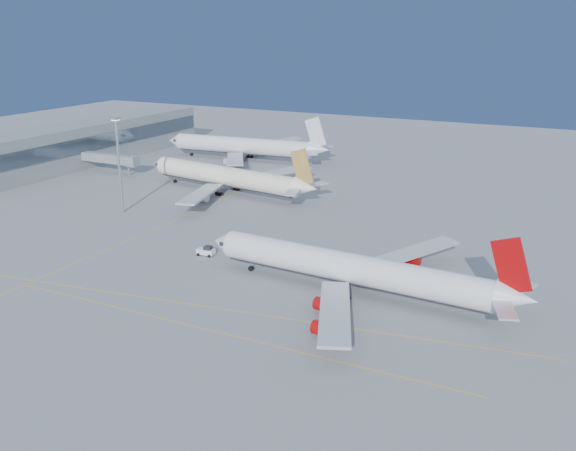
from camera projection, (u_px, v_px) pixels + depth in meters
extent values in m
plane|color=slate|center=(233.00, 296.00, 122.39)|extent=(500.00, 500.00, 0.00)
cube|color=gray|center=(90.00, 142.00, 242.11)|extent=(18.00, 110.00, 15.00)
cube|color=#3F4C59|center=(109.00, 139.00, 237.70)|extent=(0.40, 107.80, 5.00)
cube|color=gray|center=(108.00, 158.00, 223.11)|extent=(22.00, 3.00, 3.00)
cylinder|color=gray|center=(129.00, 168.00, 220.00)|extent=(0.70, 0.70, 5.20)
cube|color=gray|center=(133.00, 161.00, 218.36)|extent=(3.20, 3.60, 3.40)
cube|color=gold|center=(215.00, 331.00, 108.31)|extent=(90.00, 0.18, 0.02)
cube|color=gold|center=(216.00, 308.00, 117.28)|extent=(118.86, 16.88, 0.02)
cube|color=gold|center=(161.00, 226.00, 165.18)|extent=(0.18, 140.00, 0.02)
cylinder|color=white|center=(349.00, 268.00, 122.60)|extent=(55.39, 9.20, 5.71)
cone|color=white|center=(223.00, 242.00, 137.01)|extent=(4.78, 5.98, 5.71)
cone|color=white|center=(517.00, 298.00, 107.41)|extent=(7.22, 5.85, 5.43)
cube|color=black|center=(230.00, 241.00, 135.92)|extent=(1.92, 5.51, 0.69)
cube|color=#B7B7BC|center=(335.00, 311.00, 107.50)|extent=(15.55, 28.34, 0.54)
cube|color=#B7B7BC|center=(403.00, 255.00, 133.81)|extent=(18.53, 27.33, 0.54)
cube|color=#9D0608|center=(511.00, 266.00, 106.48)|extent=(7.59, 0.92, 10.42)
cylinder|color=gray|center=(251.00, 263.00, 134.58)|extent=(0.24, 0.24, 2.26)
cylinder|color=black|center=(251.00, 268.00, 134.92)|extent=(1.12, 0.76, 1.08)
cylinder|color=gray|center=(344.00, 293.00, 119.83)|extent=(0.32, 0.32, 2.26)
cylinder|color=black|center=(344.00, 298.00, 120.17)|extent=(1.14, 0.95, 1.08)
cylinder|color=gray|center=(362.00, 279.00, 126.48)|extent=(0.32, 0.32, 2.26)
cylinder|color=black|center=(362.00, 284.00, 126.81)|extent=(1.14, 0.95, 1.08)
cylinder|color=#9D0608|center=(327.00, 306.00, 114.21)|extent=(4.87, 2.76, 2.46)
cylinder|color=#9D0608|center=(326.00, 330.00, 105.14)|extent=(4.87, 2.76, 2.46)
cylinder|color=#9D0608|center=(376.00, 268.00, 132.06)|extent=(4.87, 2.76, 2.46)
cylinder|color=#9D0608|center=(409.00, 259.00, 137.08)|extent=(4.87, 2.76, 2.46)
cylinder|color=#EFE7CC|center=(225.00, 176.00, 196.89)|extent=(53.52, 13.89, 5.84)
cone|color=#EFE7CC|center=(159.00, 164.00, 212.94)|extent=(5.44, 6.47, 5.84)
cone|color=#EFE7CC|center=(306.00, 188.00, 179.91)|extent=(7.93, 6.57, 5.55)
cube|color=black|center=(163.00, 163.00, 211.68)|extent=(2.46, 5.73, 0.72)
cube|color=#B7B7BC|center=(201.00, 194.00, 182.14)|extent=(13.53, 28.95, 0.56)
cube|color=#B7B7BC|center=(269.00, 174.00, 207.10)|extent=(20.68, 26.56, 0.56)
cube|color=tan|center=(302.00, 167.00, 179.06)|extent=(7.85, 1.66, 10.83)
cylinder|color=gray|center=(175.00, 178.00, 210.08)|extent=(0.25, 0.25, 2.36)
cylinder|color=black|center=(175.00, 181.00, 210.43)|extent=(1.22, 0.88, 1.13)
cylinder|color=gray|center=(219.00, 190.00, 194.15)|extent=(0.33, 0.33, 2.36)
cylinder|color=black|center=(219.00, 194.00, 194.51)|extent=(1.25, 1.08, 1.13)
cylinder|color=gray|center=(236.00, 185.00, 200.59)|extent=(0.33, 0.33, 2.36)
cylinder|color=black|center=(236.00, 188.00, 200.94)|extent=(1.25, 1.08, 1.13)
cylinder|color=#B7B7BC|center=(201.00, 197.00, 186.57)|extent=(5.25, 3.28, 2.56)
cylinder|color=#B7B7BC|center=(257.00, 180.00, 207.08)|extent=(5.25, 3.28, 2.56)
cylinder|color=white|center=(242.00, 146.00, 244.66)|extent=(55.06, 11.18, 6.13)
cone|color=white|center=(175.00, 141.00, 255.08)|extent=(5.47, 6.56, 6.13)
cone|color=white|center=(320.00, 149.00, 233.53)|extent=(8.17, 6.51, 5.82)
cube|color=black|center=(179.00, 139.00, 254.16)|extent=(2.28, 5.96, 0.77)
cube|color=#B7B7BC|center=(235.00, 159.00, 228.65)|extent=(20.18, 28.18, 0.60)
cube|color=#B7B7BC|center=(271.00, 144.00, 258.15)|extent=(15.71, 29.64, 0.60)
cube|color=silver|center=(316.00, 133.00, 232.29)|extent=(8.43, 1.27, 11.58)
cylinder|color=gray|center=(191.00, 151.00, 253.63)|extent=(0.26, 0.26, 2.52)
cylinder|color=black|center=(191.00, 154.00, 254.00)|extent=(1.27, 0.87, 1.20)
cylinder|color=gray|center=(240.00, 157.00, 241.49)|extent=(0.35, 0.35, 2.52)
cylinder|color=black|center=(240.00, 161.00, 241.87)|extent=(1.29, 1.09, 1.20)
cylinder|color=gray|center=(250.00, 153.00, 249.27)|extent=(0.35, 0.35, 2.52)
cylinder|color=black|center=(250.00, 157.00, 249.64)|extent=(1.29, 1.09, 1.20)
cylinder|color=#B7B7BC|center=(231.00, 162.00, 232.96)|extent=(5.49, 3.21, 2.74)
cylinder|color=#B7B7BC|center=(261.00, 149.00, 257.22)|extent=(5.49, 3.21, 2.74)
cube|color=white|center=(206.00, 251.00, 143.93)|extent=(4.11, 2.33, 1.18)
cube|color=black|center=(208.00, 248.00, 143.46)|extent=(1.73, 1.81, 0.89)
cylinder|color=black|center=(198.00, 254.00, 143.66)|extent=(0.72, 0.41, 0.69)
cylinder|color=black|center=(203.00, 252.00, 145.50)|extent=(0.72, 0.41, 0.69)
cylinder|color=black|center=(209.00, 256.00, 142.69)|extent=(0.72, 0.41, 0.69)
cylinder|color=black|center=(213.00, 253.00, 144.53)|extent=(0.72, 0.41, 0.69)
cylinder|color=gray|center=(119.00, 167.00, 173.33)|extent=(0.72, 0.72, 25.73)
cube|color=gray|center=(115.00, 118.00, 169.43)|extent=(2.26, 2.26, 0.51)
cube|color=white|center=(116.00, 120.00, 169.56)|extent=(1.65, 1.65, 0.26)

